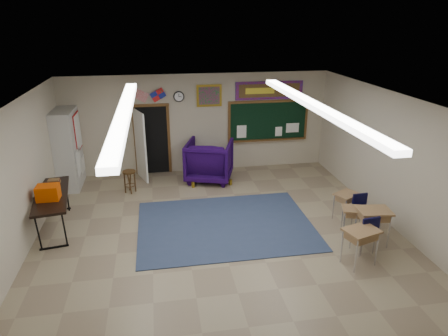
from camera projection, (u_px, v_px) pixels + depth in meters
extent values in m
plane|color=gray|center=(222.00, 244.00, 8.53)|extent=(9.00, 9.00, 0.00)
cube|color=#B7AA95|center=(198.00, 124.00, 12.14)|extent=(8.00, 0.04, 3.00)
cube|color=#B7AA95|center=(9.00, 193.00, 7.36)|extent=(0.04, 9.00, 3.00)
cube|color=#B7AA95|center=(405.00, 167.00, 8.63)|extent=(0.04, 9.00, 3.00)
cube|color=#BAB9B5|center=(222.00, 105.00, 7.46)|extent=(8.00, 9.00, 0.04)
cube|color=navy|center=(225.00, 225.00, 9.29)|extent=(4.00, 3.00, 0.02)
cube|color=black|center=(152.00, 140.00, 12.07)|extent=(0.95, 0.04, 2.10)
cube|color=silver|center=(140.00, 146.00, 11.61)|extent=(0.35, 0.86, 2.05)
cube|color=brown|center=(268.00, 121.00, 12.46)|extent=(2.55, 0.05, 1.30)
cube|color=black|center=(268.00, 121.00, 12.44)|extent=(2.40, 0.03, 1.15)
cube|color=brown|center=(268.00, 140.00, 12.62)|extent=(2.40, 0.12, 0.04)
cube|color=#AB0F0E|center=(269.00, 90.00, 12.12)|extent=(2.10, 0.04, 0.55)
cube|color=brown|center=(269.00, 90.00, 12.11)|extent=(1.90, 0.03, 0.40)
cube|color=olive|center=(209.00, 96.00, 11.86)|extent=(0.75, 0.05, 0.65)
cube|color=#A51466|center=(209.00, 96.00, 11.85)|extent=(0.62, 0.03, 0.52)
cylinder|color=black|center=(179.00, 97.00, 11.72)|extent=(0.32, 0.05, 0.32)
cylinder|color=white|center=(179.00, 97.00, 11.71)|extent=(0.26, 0.02, 0.26)
cube|color=#BCBCB6|center=(68.00, 149.00, 11.09)|extent=(0.55, 1.25, 2.20)
imported|color=#1B0539|center=(209.00, 161.00, 11.70)|extent=(1.62, 1.64, 1.19)
cube|color=#987647|center=(356.00, 209.00, 8.65)|extent=(0.65, 0.57, 0.04)
cube|color=brown|center=(355.00, 213.00, 8.68)|extent=(0.56, 0.48, 0.11)
cube|color=#987647|center=(347.00, 194.00, 9.38)|extent=(0.68, 0.62, 0.04)
cube|color=brown|center=(346.00, 198.00, 9.41)|extent=(0.58, 0.53, 0.11)
cube|color=#987647|center=(362.00, 231.00, 7.59)|extent=(0.74, 0.64, 0.04)
cube|color=brown|center=(361.00, 235.00, 7.63)|extent=(0.64, 0.54, 0.13)
cube|color=#987647|center=(375.00, 211.00, 8.28)|extent=(0.72, 0.57, 0.04)
cube|color=brown|center=(374.00, 216.00, 8.32)|extent=(0.62, 0.48, 0.13)
cube|color=black|center=(51.00, 195.00, 8.89)|extent=(1.00, 2.15, 0.06)
cube|color=#D85003|center=(48.00, 193.00, 8.56)|extent=(0.46, 0.34, 0.32)
cylinder|color=#442D14|center=(129.00, 172.00, 10.83)|extent=(0.35, 0.35, 0.04)
torus|color=#442D14|center=(130.00, 185.00, 10.97)|extent=(0.29, 0.29, 0.02)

